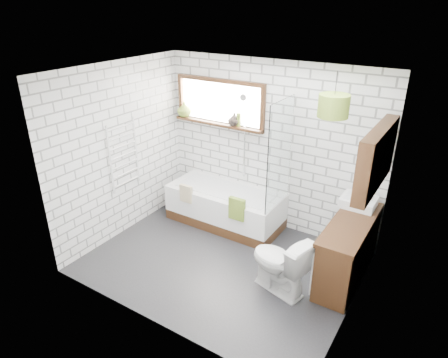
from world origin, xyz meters
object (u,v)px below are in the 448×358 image
Objects in this scene: bathtub at (225,206)px; vanity at (348,250)px; toilet at (279,263)px; pendant at (334,106)px; basin at (358,202)px.

bathtub is 2.03m from vanity.
vanity is 1.80× the size of toilet.
bathtub is 1.71m from toilet.
bathtub is 4.86× the size of pendant.
basin is (-0.06, 0.45, 0.46)m from vanity.
pendant reaches higher than vanity.
basin reaches higher than bathtub.
pendant is at bearing -3.27° from bathtub.
toilet reaches higher than bathtub.
pendant is (-0.46, 0.22, 1.70)m from vanity.
toilet is 2.12× the size of pendant.
bathtub is at bearing -110.21° from toilet.
vanity is 1.78m from pendant.
basin is at bearing 169.35° from toilet.
bathtub is at bearing -176.05° from basin.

